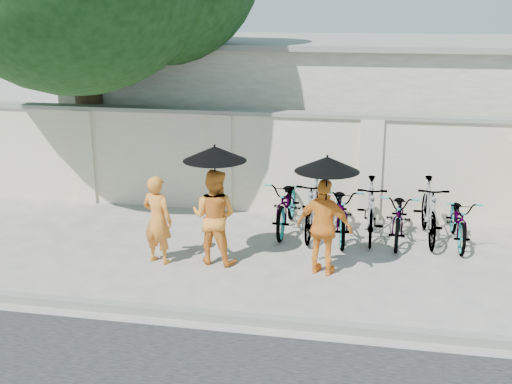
# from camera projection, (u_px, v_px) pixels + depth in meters

# --- Properties ---
(ground) EXTENTS (80.00, 80.00, 0.00)m
(ground) POSITION_uv_depth(u_px,v_px,m) (237.00, 271.00, 10.30)
(ground) COLOR #B5A895
(kerb) EXTENTS (40.00, 0.16, 0.12)m
(kerb) POSITION_uv_depth(u_px,v_px,m) (209.00, 316.00, 8.68)
(kerb) COLOR gray
(kerb) RESTS_ON ground
(compound_wall) EXTENTS (20.00, 0.30, 2.00)m
(compound_wall) POSITION_uv_depth(u_px,v_px,m) (320.00, 166.00, 12.85)
(compound_wall) COLOR beige
(compound_wall) RESTS_ON ground
(building_behind) EXTENTS (14.00, 6.00, 3.20)m
(building_behind) POSITION_uv_depth(u_px,v_px,m) (375.00, 109.00, 16.08)
(building_behind) COLOR silver
(building_behind) RESTS_ON ground
(monk_left) EXTENTS (0.62, 0.50, 1.48)m
(monk_left) POSITION_uv_depth(u_px,v_px,m) (158.00, 220.00, 10.46)
(monk_left) COLOR orange
(monk_left) RESTS_ON ground
(monk_center) EXTENTS (0.85, 0.70, 1.59)m
(monk_center) POSITION_uv_depth(u_px,v_px,m) (214.00, 216.00, 10.45)
(monk_center) COLOR orange
(monk_center) RESTS_ON ground
(parasol_center) EXTENTS (1.01, 1.01, 1.08)m
(parasol_center) POSITION_uv_depth(u_px,v_px,m) (215.00, 153.00, 10.06)
(parasol_center) COLOR black
(parasol_center) RESTS_ON ground
(monk_right) EXTENTS (0.97, 0.59, 1.55)m
(monk_right) POSITION_uv_depth(u_px,v_px,m) (324.00, 227.00, 10.00)
(monk_right) COLOR orange
(monk_right) RESTS_ON ground
(parasol_right) EXTENTS (0.99, 0.99, 1.05)m
(parasol_right) POSITION_uv_depth(u_px,v_px,m) (327.00, 164.00, 9.63)
(parasol_right) COLOR black
(parasol_right) RESTS_ON ground
(bike_0) EXTENTS (0.70, 1.97, 1.03)m
(bike_0) POSITION_uv_depth(u_px,v_px,m) (287.00, 204.00, 12.05)
(bike_0) COLOR #969696
(bike_0) RESTS_ON ground
(bike_1) EXTENTS (0.60, 1.86, 1.10)m
(bike_1) POSITION_uv_depth(u_px,v_px,m) (314.00, 206.00, 11.77)
(bike_1) COLOR #969696
(bike_1) RESTS_ON ground
(bike_2) EXTENTS (0.90, 2.02, 1.03)m
(bike_2) POSITION_uv_depth(u_px,v_px,m) (342.00, 211.00, 11.65)
(bike_2) COLOR #969696
(bike_2) RESTS_ON ground
(bike_3) EXTENTS (0.57, 1.83, 1.09)m
(bike_3) POSITION_uv_depth(u_px,v_px,m) (371.00, 209.00, 11.62)
(bike_3) COLOR #969696
(bike_3) RESTS_ON ground
(bike_4) EXTENTS (0.73, 1.85, 0.95)m
(bike_4) POSITION_uv_depth(u_px,v_px,m) (400.00, 215.00, 11.50)
(bike_4) COLOR #969696
(bike_4) RESTS_ON ground
(bike_5) EXTENTS (0.62, 1.88, 1.12)m
(bike_5) POSITION_uv_depth(u_px,v_px,m) (429.00, 211.00, 11.51)
(bike_5) COLOR #969696
(bike_5) RESTS_ON ground
(bike_6) EXTENTS (0.65, 1.73, 0.90)m
(bike_6) POSITION_uv_depth(u_px,v_px,m) (459.00, 220.00, 11.35)
(bike_6) COLOR #969696
(bike_6) RESTS_ON ground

